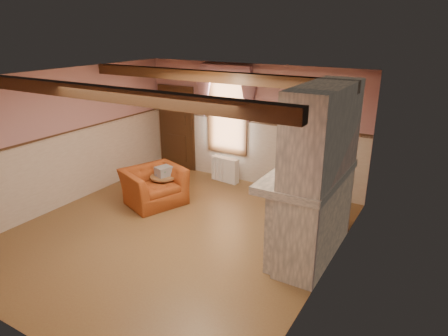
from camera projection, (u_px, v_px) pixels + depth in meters
The scene contains 26 objects.
floor at pixel (174, 232), 7.33m from camera, with size 5.50×6.00×0.01m, color brown.
ceiling at pixel (167, 78), 6.39m from camera, with size 5.50×6.00×0.01m, color silver.
wall_back at pixel (250, 125), 9.29m from camera, with size 5.50×0.02×2.80m, color #B07A7C.
wall_front at pixel (5, 234), 4.43m from camera, with size 5.50×0.02×2.80m, color #B07A7C.
wall_left at pixel (64, 139), 8.18m from camera, with size 0.02×6.00×2.80m, color #B07A7C.
wall_right at pixel (329, 192), 5.54m from camera, with size 0.02×6.00×2.80m, color #B07A7C.
wainscot at pixel (173, 195), 7.08m from camera, with size 5.50×6.00×1.50m, color beige, non-canonical shape.
chair_rail at pixel (171, 155), 6.83m from camera, with size 5.50×6.00×0.08m, color black, non-canonical shape.
firebox at pixel (290, 223), 6.71m from camera, with size 0.20×0.95×0.90m, color black.
armchair at pixel (154, 186), 8.44m from camera, with size 1.18×1.03×0.77m, color #994219.
side_table at pixel (164, 188), 8.64m from camera, with size 0.56×0.56×0.55m, color brown.
book_stack at pixel (164, 171), 8.53m from camera, with size 0.26×0.32×0.20m, color #B7AD8C.
radiator at pixel (225, 169), 9.66m from camera, with size 0.70×0.18×0.60m, color white.
bowl at pixel (311, 167), 6.36m from camera, with size 0.34×0.34×0.08m, color brown.
mantel_clock at pixel (324, 153), 6.89m from camera, with size 0.14×0.24×0.20m, color black.
oil_lamp at pixel (319, 155), 6.63m from camera, with size 0.11×0.11×0.28m, color #CD8339.
candle_red at pixel (293, 181), 5.69m from camera, with size 0.06×0.06×0.16m, color #B11516.
jar_yellow at pixel (300, 176), 5.94m from camera, with size 0.06×0.06×0.12m, color gold.
fireplace at pixel (319, 175), 6.19m from camera, with size 0.85×2.00×2.80m, color gray.
mantel at pixel (308, 175), 6.29m from camera, with size 1.05×2.05×0.12m, color gray.
overmantel_mirror at pixel (299, 136), 6.17m from camera, with size 0.06×1.44×1.04m, color silver.
door at pixel (177, 129), 10.37m from camera, with size 1.10×0.10×2.10m, color black.
window at pixel (227, 112), 9.47m from camera, with size 1.06×0.08×2.02m, color white.
window_drapes at pixel (226, 87), 9.20m from camera, with size 1.30×0.14×1.40m, color gray.
ceiling_beam_front at pixel (113, 94), 5.45m from camera, with size 5.50×0.18×0.20m, color black.
ceiling_beam_back at pixel (208, 76), 7.40m from camera, with size 5.50×0.18×0.20m, color black.
Camera 1 is at (4.09, -5.14, 3.59)m, focal length 32.00 mm.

